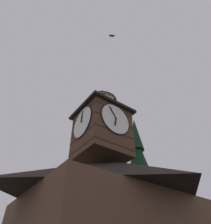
{
  "coord_description": "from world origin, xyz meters",
  "views": [
    {
      "loc": [
        11.11,
        9.89,
        1.32
      ],
      "look_at": [
        2.18,
        -2.52,
        13.5
      ],
      "focal_mm": 31.99,
      "sensor_mm": 36.0,
      "label": 1
    }
  ],
  "objects_px": {
    "building_main": "(112,216)",
    "moon": "(78,184)",
    "pine_tree_aside": "(143,202)",
    "flying_bird_high": "(112,36)",
    "pine_tree_behind": "(76,199)",
    "clock_tower": "(102,126)"
  },
  "relations": [
    {
      "from": "building_main",
      "to": "moon",
      "type": "height_order",
      "value": "moon"
    },
    {
      "from": "pine_tree_aside",
      "to": "flying_bird_high",
      "type": "bearing_deg",
      "value": 36.52
    },
    {
      "from": "pine_tree_aside",
      "to": "flying_bird_high",
      "type": "distance_m",
      "value": 18.45
    },
    {
      "from": "building_main",
      "to": "pine_tree_behind",
      "type": "distance_m",
      "value": 9.01
    },
    {
      "from": "building_main",
      "to": "flying_bird_high",
      "type": "xyz_separation_m",
      "value": [
        1.91,
        3.06,
        17.75
      ]
    },
    {
      "from": "flying_bird_high",
      "to": "clock_tower",
      "type": "bearing_deg",
      "value": -108.02
    },
    {
      "from": "moon",
      "to": "flying_bird_high",
      "type": "relative_size",
      "value": 3.49
    },
    {
      "from": "clock_tower",
      "to": "flying_bird_high",
      "type": "xyz_separation_m",
      "value": [
        1.11,
        3.4,
        10.04
      ]
    },
    {
      "from": "building_main",
      "to": "clock_tower",
      "type": "xyz_separation_m",
      "value": [
        0.81,
        -0.34,
        7.71
      ]
    },
    {
      "from": "clock_tower",
      "to": "flying_bird_high",
      "type": "relative_size",
      "value": 13.16
    },
    {
      "from": "moon",
      "to": "flying_bird_high",
      "type": "height_order",
      "value": "flying_bird_high"
    },
    {
      "from": "pine_tree_aside",
      "to": "flying_bird_high",
      "type": "height_order",
      "value": "flying_bird_high"
    },
    {
      "from": "pine_tree_behind",
      "to": "flying_bird_high",
      "type": "bearing_deg",
      "value": 73.82
    },
    {
      "from": "moon",
      "to": "flying_bird_high",
      "type": "distance_m",
      "value": 36.87
    },
    {
      "from": "pine_tree_aside",
      "to": "flying_bird_high",
      "type": "xyz_separation_m",
      "value": [
        8.39,
        6.21,
        15.21
      ]
    },
    {
      "from": "pine_tree_aside",
      "to": "flying_bird_high",
      "type": "relative_size",
      "value": 28.06
    },
    {
      "from": "flying_bird_high",
      "to": "pine_tree_aside",
      "type": "bearing_deg",
      "value": -143.48
    },
    {
      "from": "building_main",
      "to": "moon",
      "type": "bearing_deg",
      "value": -113.47
    },
    {
      "from": "moon",
      "to": "clock_tower",
      "type": "bearing_deg",
      "value": 65.01
    },
    {
      "from": "pine_tree_behind",
      "to": "building_main",
      "type": "bearing_deg",
      "value": 80.52
    },
    {
      "from": "moon",
      "to": "building_main",
      "type": "bearing_deg",
      "value": 66.53
    },
    {
      "from": "pine_tree_aside",
      "to": "moon",
      "type": "distance_m",
      "value": 29.92
    }
  ]
}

